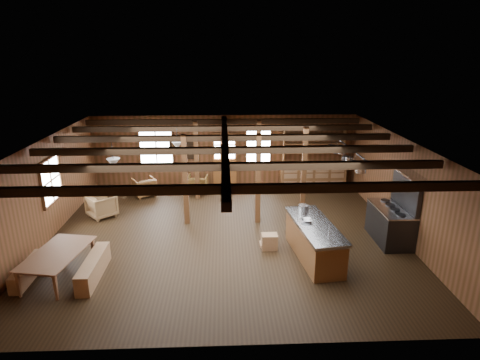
% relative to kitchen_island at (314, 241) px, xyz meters
% --- Properties ---
extents(room, '(10.04, 9.04, 2.84)m').
position_rel_kitchen_island_xyz_m(room, '(-2.25, 1.32, 0.92)').
color(room, black).
rests_on(room, ground).
extents(ceiling_joists, '(9.80, 8.82, 0.18)m').
position_rel_kitchen_island_xyz_m(ceiling_joists, '(-2.25, 1.50, 2.20)').
color(ceiling_joists, black).
rests_on(ceiling_joists, ceiling).
extents(timber_posts, '(3.95, 2.35, 2.80)m').
position_rel_kitchen_island_xyz_m(timber_posts, '(-1.73, 3.40, 0.92)').
color(timber_posts, '#4F3416').
rests_on(timber_posts, floor).
extents(back_door, '(1.02, 0.08, 2.15)m').
position_rel_kitchen_island_xyz_m(back_door, '(-2.25, 5.77, 0.40)').
color(back_door, brown).
rests_on(back_door, floor).
extents(window_back_left, '(1.32, 0.06, 1.32)m').
position_rel_kitchen_island_xyz_m(window_back_left, '(-4.85, 5.78, 1.12)').
color(window_back_left, white).
rests_on(window_back_left, wall_back).
extents(window_back_right, '(1.02, 0.06, 1.32)m').
position_rel_kitchen_island_xyz_m(window_back_right, '(-0.95, 5.78, 1.12)').
color(window_back_right, white).
rests_on(window_back_right, wall_back).
extents(window_left, '(0.14, 1.24, 1.32)m').
position_rel_kitchen_island_xyz_m(window_left, '(-7.21, 1.82, 1.12)').
color(window_left, white).
rests_on(window_left, wall_back).
extents(notice_boards, '(1.08, 0.03, 0.90)m').
position_rel_kitchen_island_xyz_m(notice_boards, '(-3.75, 5.78, 1.16)').
color(notice_boards, beige).
rests_on(notice_boards, wall_back).
extents(back_counter, '(2.55, 0.60, 2.45)m').
position_rel_kitchen_island_xyz_m(back_counter, '(1.15, 5.53, 0.12)').
color(back_counter, brown).
rests_on(back_counter, floor).
extents(pendant_lamps, '(1.86, 2.36, 0.66)m').
position_rel_kitchen_island_xyz_m(pendant_lamps, '(-4.50, 2.32, 1.77)').
color(pendant_lamps, '#2A2A2D').
rests_on(pendant_lamps, ceiling).
extents(pot_rack, '(0.28, 3.00, 0.44)m').
position_rel_kitchen_island_xyz_m(pot_rack, '(1.14, 1.48, 1.81)').
color(pot_rack, '#2A2A2D').
rests_on(pot_rack, ceiling).
extents(kitchen_island, '(1.19, 2.59, 1.20)m').
position_rel_kitchen_island_xyz_m(kitchen_island, '(0.00, 0.00, 0.00)').
color(kitchen_island, brown).
rests_on(kitchen_island, floor).
extents(step_stool, '(0.47, 0.34, 0.42)m').
position_rel_kitchen_island_xyz_m(step_stool, '(-1.09, 0.52, -0.27)').
color(step_stool, '#926742').
rests_on(step_stool, floor).
extents(commercial_range, '(0.87, 1.69, 2.09)m').
position_rel_kitchen_island_xyz_m(commercial_range, '(2.39, 0.87, 0.19)').
color(commercial_range, '#2A2A2D').
rests_on(commercial_range, floor).
extents(dining_table, '(1.35, 2.04, 0.66)m').
position_rel_kitchen_island_xyz_m(dining_table, '(-6.15, -0.72, -0.15)').
color(dining_table, brown).
rests_on(dining_table, floor).
extents(bench_wall, '(0.27, 1.45, 0.40)m').
position_rel_kitchen_island_xyz_m(bench_wall, '(-6.90, -0.72, -0.28)').
color(bench_wall, '#926742').
rests_on(bench_wall, floor).
extents(bench_aisle, '(0.33, 1.75, 0.48)m').
position_rel_kitchen_island_xyz_m(bench_aisle, '(-5.39, -0.72, -0.24)').
color(bench_aisle, '#926742').
rests_on(bench_aisle, floor).
extents(armchair_a, '(1.00, 1.00, 0.68)m').
position_rel_kitchen_island_xyz_m(armchair_a, '(-5.22, 4.82, -0.14)').
color(armchair_a, brown).
rests_on(armchair_a, floor).
extents(armchair_b, '(0.78, 0.80, 0.66)m').
position_rel_kitchen_island_xyz_m(armchair_b, '(-3.28, 5.09, -0.15)').
color(armchair_b, brown).
rests_on(armchair_b, floor).
extents(armchair_c, '(1.11, 1.11, 0.73)m').
position_rel_kitchen_island_xyz_m(armchair_c, '(-6.22, 2.95, -0.11)').
color(armchair_c, olive).
rests_on(armchair_c, floor).
extents(counter_pot, '(0.27, 0.27, 0.16)m').
position_rel_kitchen_island_xyz_m(counter_pot, '(-0.13, 0.89, 0.54)').
color(counter_pot, '#B5B7BC').
rests_on(counter_pot, kitchen_island).
extents(bowl, '(0.29, 0.29, 0.07)m').
position_rel_kitchen_island_xyz_m(bowl, '(-0.19, 0.16, 0.50)').
color(bowl, silver).
rests_on(bowl, kitchen_island).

